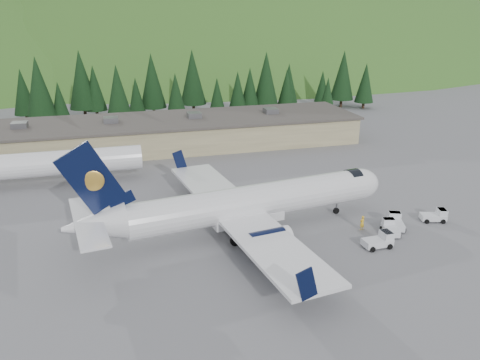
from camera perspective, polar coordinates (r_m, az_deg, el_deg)
name	(u,v)px	position (r m, az deg, el deg)	size (l,w,h in m)	color
ground	(254,229)	(54.51, 1.68, -6.04)	(600.00, 600.00, 0.00)	slate
airliner	(245,204)	(52.71, 0.63, -2.99)	(37.74, 35.53, 12.52)	white
second_airliner	(42,163)	(72.54, -22.96, 1.87)	(27.50, 11.00, 10.05)	white
baggage_tug_a	(380,240)	(52.61, 16.68, -7.05)	(3.20, 2.00, 1.68)	silver
baggage_tug_b	(435,216)	(61.02, 22.73, -4.03)	(3.19, 2.38, 1.55)	silver
baggage_tug_c	(390,228)	(56.01, 17.80, -5.55)	(2.27, 3.09, 1.51)	silver
terminal_building	(168,133)	(87.93, -8.76, 5.74)	(71.00, 17.00, 6.10)	gray
baggage_tug_d	(395,222)	(57.67, 18.42, -4.83)	(2.60, 3.33, 1.60)	silver
ramp_worker	(362,223)	(55.86, 14.66, -5.07)	(0.64, 0.42, 1.75)	yellow
tree_line	(129,87)	(110.10, -13.42, 10.93)	(114.21, 18.88, 14.34)	black
hills	(237,197)	(283.89, -0.42, -2.10)	(614.00, 330.00, 300.00)	#30521B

